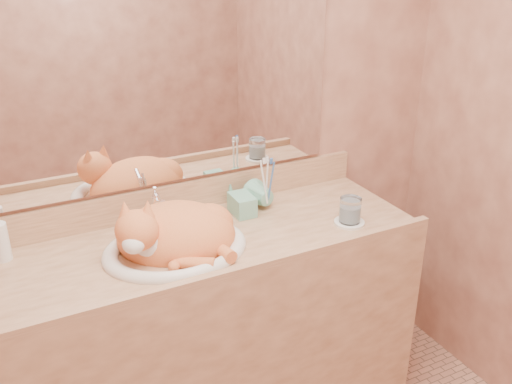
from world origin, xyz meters
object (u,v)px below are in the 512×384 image
sink_basin (174,231)px  soap_dispenser (249,199)px  cat (172,231)px  vanity_counter (206,338)px  toothbrush_cup (268,200)px  water_glass (350,210)px

sink_basin → soap_dispenser: (0.33, 0.09, 0.01)m
sink_basin → cat: size_ratio=1.18×
vanity_counter → toothbrush_cup: toothbrush_cup is taller
water_glass → cat: bearing=169.3°
cat → toothbrush_cup: bearing=35.7°
sink_basin → cat: (-0.00, 0.02, -0.01)m
toothbrush_cup → water_glass: water_glass is taller
sink_basin → soap_dispenser: soap_dispenser is taller
cat → water_glass: cat is taller
vanity_counter → soap_dispenser: bearing=18.2°
soap_dispenser → cat: bearing=-165.9°
cat → toothbrush_cup: cat is taller
sink_basin → water_glass: (0.65, -0.11, -0.02)m
vanity_counter → toothbrush_cup: 0.58m
sink_basin → water_glass: size_ratio=5.19×
cat → toothbrush_cup: 0.45m
vanity_counter → cat: bearing=-178.4°
sink_basin → toothbrush_cup: bearing=24.4°
vanity_counter → cat: 0.50m
sink_basin → soap_dispenser: size_ratio=2.80×
toothbrush_cup → vanity_counter: bearing=-161.6°
sink_basin → soap_dispenser: 0.34m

